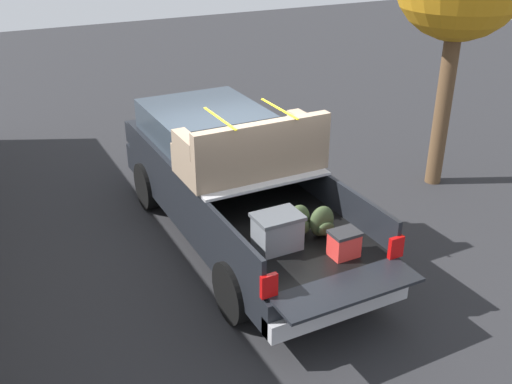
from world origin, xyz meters
name	(u,v)px	position (x,y,z in m)	size (l,w,h in m)	color
ground_plane	(239,239)	(0.00, 0.00, 0.00)	(40.00, 40.00, 0.00)	#262628
pickup_truck	(228,177)	(0.35, 0.00, 0.96)	(6.05, 2.06, 2.23)	black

